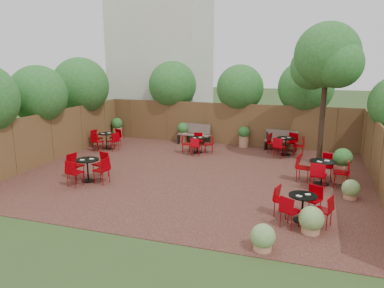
% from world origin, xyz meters
% --- Properties ---
extents(ground, '(80.00, 80.00, 0.00)m').
position_xyz_m(ground, '(0.00, 0.00, 0.00)').
color(ground, '#354F23').
rests_on(ground, ground).
extents(courtyard_paving, '(12.00, 10.00, 0.02)m').
position_xyz_m(courtyard_paving, '(0.00, 0.00, 0.01)').
color(courtyard_paving, '#351816').
rests_on(courtyard_paving, ground).
extents(fence_back, '(12.00, 0.08, 2.00)m').
position_xyz_m(fence_back, '(0.00, 5.00, 1.00)').
color(fence_back, brown).
rests_on(fence_back, ground).
extents(fence_left, '(0.08, 10.00, 2.00)m').
position_xyz_m(fence_left, '(-6.00, 0.00, 1.00)').
color(fence_left, brown).
rests_on(fence_left, ground).
extents(fence_right, '(0.08, 10.00, 2.00)m').
position_xyz_m(fence_right, '(6.00, 0.00, 1.00)').
color(fence_right, brown).
rests_on(fence_right, ground).
extents(neighbour_building, '(5.00, 4.00, 8.00)m').
position_xyz_m(neighbour_building, '(-4.50, 8.00, 4.00)').
color(neighbour_building, beige).
rests_on(neighbour_building, ground).
extents(overhang_foliage, '(15.48, 10.79, 2.65)m').
position_xyz_m(overhang_foliage, '(-2.51, 2.88, 2.72)').
color(overhang_foliage, '#246420').
rests_on(overhang_foliage, ground).
extents(courtyard_tree, '(2.63, 2.53, 5.38)m').
position_xyz_m(courtyard_tree, '(4.24, 2.88, 4.02)').
color(courtyard_tree, black).
rests_on(courtyard_tree, courtyard_paving).
extents(park_bench_left, '(1.60, 0.68, 0.96)m').
position_xyz_m(park_bench_left, '(-1.48, 4.63, 0.52)').
color(park_bench_left, brown).
rests_on(park_bench_left, courtyard_paving).
extents(park_bench_right, '(1.50, 0.65, 0.90)m').
position_xyz_m(park_bench_right, '(2.63, 4.62, 0.48)').
color(park_bench_right, brown).
rests_on(park_bench_right, courtyard_paving).
extents(bistro_tables, '(10.91, 8.20, 0.92)m').
position_xyz_m(bistro_tables, '(0.50, 0.71, 0.45)').
color(bistro_tables, black).
rests_on(bistro_tables, courtyard_paving).
extents(planters, '(11.19, 4.54, 1.15)m').
position_xyz_m(planters, '(-0.08, 3.34, 0.59)').
color(planters, tan).
rests_on(planters, courtyard_paving).
extents(low_shrubs, '(2.60, 4.39, 0.65)m').
position_xyz_m(low_shrubs, '(4.05, -3.06, 0.31)').
color(low_shrubs, tan).
rests_on(low_shrubs, courtyard_paving).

